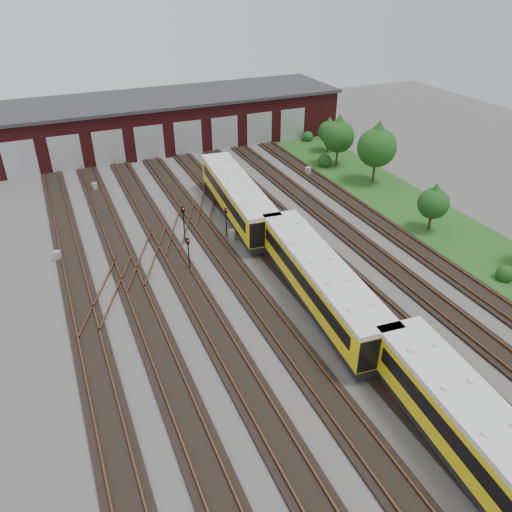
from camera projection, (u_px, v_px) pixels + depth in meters
name	position (u px, v px, depth m)	size (l,w,h in m)	color
ground	(285.00, 300.00, 37.26)	(120.00, 120.00, 0.00)	#4C4946
track_network	(280.00, 295.00, 37.61)	(30.40, 70.00, 0.33)	black
maintenance_shed	(153.00, 121.00, 67.09)	(51.00, 12.50, 6.35)	#4D1315
grass_verge	(406.00, 205.00, 51.66)	(8.00, 55.00, 0.05)	#20521B
metro_train	(319.00, 280.00, 35.78)	(4.42, 48.80, 3.43)	black
signal_mast_0	(188.00, 250.00, 39.82)	(0.27, 0.25, 3.01)	black
signal_mast_1	(226.00, 219.00, 44.86)	(0.26, 0.24, 2.89)	black
signal_mast_2	(184.00, 220.00, 43.79)	(0.29, 0.28, 3.51)	black
signal_mast_3	(300.00, 247.00, 40.59)	(0.24, 0.22, 2.79)	black
relay_cabinet_0	(58.00, 256.00, 41.96)	(0.54, 0.45, 0.90)	#979A9C
relay_cabinet_1	(95.00, 187.00, 54.74)	(0.53, 0.44, 0.89)	#979A9C
relay_cabinet_2	(231.00, 235.00, 45.15)	(0.56, 0.47, 0.94)	#979A9C
relay_cabinet_3	(256.00, 199.00, 52.00)	(0.52, 0.43, 0.86)	#979A9C
relay_cabinet_4	(308.00, 171.00, 58.72)	(0.58, 0.48, 0.97)	#979A9C
tree_0	(339.00, 133.00, 59.70)	(3.82, 3.82, 6.33)	#362818
tree_1	(329.00, 129.00, 64.59)	(2.82, 2.82, 4.67)	#362818
tree_2	(377.00, 143.00, 54.70)	(4.33, 4.33, 7.18)	#362818
tree_3	(434.00, 200.00, 45.47)	(2.86, 2.86, 4.73)	#362818
bush_0	(506.00, 272.00, 39.34)	(1.43, 1.43, 1.43)	#144614
bush_1	(325.00, 159.00, 61.09)	(1.71, 1.71, 1.71)	#144614
bush_2	(308.00, 135.00, 69.72)	(1.54, 1.54, 1.54)	#144614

